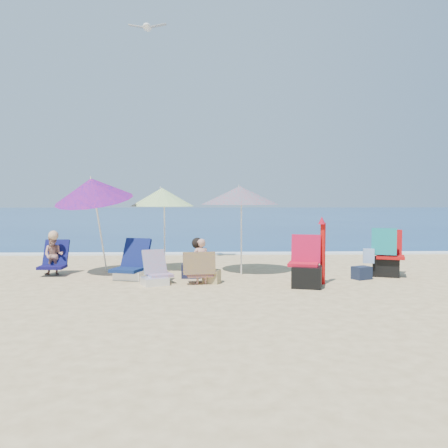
{
  "coord_description": "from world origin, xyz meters",
  "views": [
    {
      "loc": [
        -0.6,
        -8.48,
        1.6
      ],
      "look_at": [
        -0.3,
        1.0,
        1.1
      ],
      "focal_mm": 37.46,
      "sensor_mm": 36.0,
      "label": 1
    }
  ],
  "objects_px": {
    "umbrella_striped": "(162,197)",
    "furled_umbrella": "(323,247)",
    "person_center": "(200,262)",
    "camp_chair_right": "(386,259)",
    "person_left": "(54,255)",
    "camp_chair_left": "(306,271)",
    "chair_rainbow": "(156,275)",
    "seagull": "(147,27)",
    "umbrella_blue": "(93,189)",
    "umbrella_turquoise": "(240,195)",
    "chair_navy": "(132,268)"
  },
  "relations": [
    {
      "from": "umbrella_blue",
      "to": "person_left",
      "type": "xyz_separation_m",
      "value": [
        -0.87,
        0.13,
        -1.38
      ]
    },
    {
      "from": "chair_rainbow",
      "to": "person_left",
      "type": "relative_size",
      "value": 0.81
    },
    {
      "from": "furled_umbrella",
      "to": "camp_chair_right",
      "type": "height_order",
      "value": "furled_umbrella"
    },
    {
      "from": "camp_chair_right",
      "to": "person_left",
      "type": "xyz_separation_m",
      "value": [
        -6.97,
        0.37,
        0.06
      ]
    },
    {
      "from": "umbrella_striped",
      "to": "chair_navy",
      "type": "distance_m",
      "value": 1.84
    },
    {
      "from": "person_center",
      "to": "chair_rainbow",
      "type": "bearing_deg",
      "value": 176.08
    },
    {
      "from": "umbrella_striped",
      "to": "person_center",
      "type": "relative_size",
      "value": 2.16
    },
    {
      "from": "camp_chair_right",
      "to": "person_center",
      "type": "relative_size",
      "value": 1.16
    },
    {
      "from": "furled_umbrella",
      "to": "camp_chair_left",
      "type": "height_order",
      "value": "furled_umbrella"
    },
    {
      "from": "camp_chair_left",
      "to": "camp_chair_right",
      "type": "relative_size",
      "value": 0.93
    },
    {
      "from": "umbrella_turquoise",
      "to": "chair_navy",
      "type": "height_order",
      "value": "umbrella_turquoise"
    },
    {
      "from": "umbrella_turquoise",
      "to": "umbrella_striped",
      "type": "xyz_separation_m",
      "value": [
        -1.7,
        0.42,
        -0.04
      ]
    },
    {
      "from": "furled_umbrella",
      "to": "person_center",
      "type": "height_order",
      "value": "furled_umbrella"
    },
    {
      "from": "umbrella_striped",
      "to": "chair_rainbow",
      "type": "xyz_separation_m",
      "value": [
        0.03,
        -1.61,
        -1.48
      ]
    },
    {
      "from": "umbrella_striped",
      "to": "furled_umbrella",
      "type": "height_order",
      "value": "umbrella_striped"
    },
    {
      "from": "person_left",
      "to": "chair_rainbow",
      "type": "bearing_deg",
      "value": -26.23
    },
    {
      "from": "camp_chair_left",
      "to": "person_center",
      "type": "bearing_deg",
      "value": 170.56
    },
    {
      "from": "umbrella_turquoise",
      "to": "seagull",
      "type": "bearing_deg",
      "value": 158.51
    },
    {
      "from": "chair_navy",
      "to": "person_center",
      "type": "relative_size",
      "value": 1.02
    },
    {
      "from": "umbrella_blue",
      "to": "chair_rainbow",
      "type": "relative_size",
      "value": 2.87
    },
    {
      "from": "chair_rainbow",
      "to": "seagull",
      "type": "distance_m",
      "value": 5.7
    },
    {
      "from": "camp_chair_left",
      "to": "person_center",
      "type": "height_order",
      "value": "camp_chair_left"
    },
    {
      "from": "furled_umbrella",
      "to": "camp_chair_left",
      "type": "distance_m",
      "value": 0.61
    },
    {
      "from": "umbrella_striped",
      "to": "person_center",
      "type": "distance_m",
      "value": 2.24
    },
    {
      "from": "camp_chair_right",
      "to": "person_left",
      "type": "height_order",
      "value": "camp_chair_right"
    },
    {
      "from": "seagull",
      "to": "person_center",
      "type": "bearing_deg",
      "value": -59.31
    },
    {
      "from": "chair_navy",
      "to": "person_center",
      "type": "xyz_separation_m",
      "value": [
        1.38,
        -0.64,
        0.21
      ]
    },
    {
      "from": "furled_umbrella",
      "to": "person_center",
      "type": "xyz_separation_m",
      "value": [
        -2.31,
        0.07,
        -0.28
      ]
    },
    {
      "from": "furled_umbrella",
      "to": "chair_navy",
      "type": "bearing_deg",
      "value": 169.03
    },
    {
      "from": "chair_navy",
      "to": "chair_rainbow",
      "type": "distance_m",
      "value": 0.8
    },
    {
      "from": "camp_chair_left",
      "to": "person_left",
      "type": "distance_m",
      "value": 5.29
    },
    {
      "from": "chair_rainbow",
      "to": "furled_umbrella",
      "type": "bearing_deg",
      "value": -2.34
    },
    {
      "from": "person_left",
      "to": "seagull",
      "type": "distance_m",
      "value": 5.48
    },
    {
      "from": "umbrella_turquoise",
      "to": "furled_umbrella",
      "type": "distance_m",
      "value": 2.21
    },
    {
      "from": "seagull",
      "to": "chair_rainbow",
      "type": "bearing_deg",
      "value": -79.27
    },
    {
      "from": "furled_umbrella",
      "to": "umbrella_blue",
      "type": "bearing_deg",
      "value": 166.15
    },
    {
      "from": "chair_rainbow",
      "to": "camp_chair_left",
      "type": "height_order",
      "value": "camp_chair_left"
    },
    {
      "from": "umbrella_striped",
      "to": "chair_rainbow",
      "type": "bearing_deg",
      "value": -88.98
    },
    {
      "from": "camp_chair_right",
      "to": "umbrella_turquoise",
      "type": "bearing_deg",
      "value": 171.75
    },
    {
      "from": "chair_navy",
      "to": "seagull",
      "type": "height_order",
      "value": "seagull"
    },
    {
      "from": "camp_chair_left",
      "to": "camp_chair_right",
      "type": "xyz_separation_m",
      "value": [
        1.9,
        1.13,
        0.08
      ]
    },
    {
      "from": "umbrella_blue",
      "to": "seagull",
      "type": "xyz_separation_m",
      "value": [
        1.03,
        1.0,
        3.68
      ]
    },
    {
      "from": "furled_umbrella",
      "to": "camp_chair_left",
      "type": "xyz_separation_m",
      "value": [
        -0.36,
        -0.25,
        -0.42
      ]
    },
    {
      "from": "furled_umbrella",
      "to": "person_center",
      "type": "relative_size",
      "value": 1.47
    },
    {
      "from": "chair_rainbow",
      "to": "camp_chair_left",
      "type": "xyz_separation_m",
      "value": [
        2.79,
        -0.38,
        0.12
      ]
    },
    {
      "from": "furled_umbrella",
      "to": "camp_chair_left",
      "type": "relative_size",
      "value": 1.36
    },
    {
      "from": "camp_chair_left",
      "to": "person_left",
      "type": "bearing_deg",
      "value": 163.48
    },
    {
      "from": "furled_umbrella",
      "to": "camp_chair_right",
      "type": "xyz_separation_m",
      "value": [
        1.54,
        0.88,
        -0.34
      ]
    },
    {
      "from": "umbrella_turquoise",
      "to": "seagull",
      "type": "height_order",
      "value": "seagull"
    },
    {
      "from": "umbrella_blue",
      "to": "person_left",
      "type": "relative_size",
      "value": 2.34
    }
  ]
}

